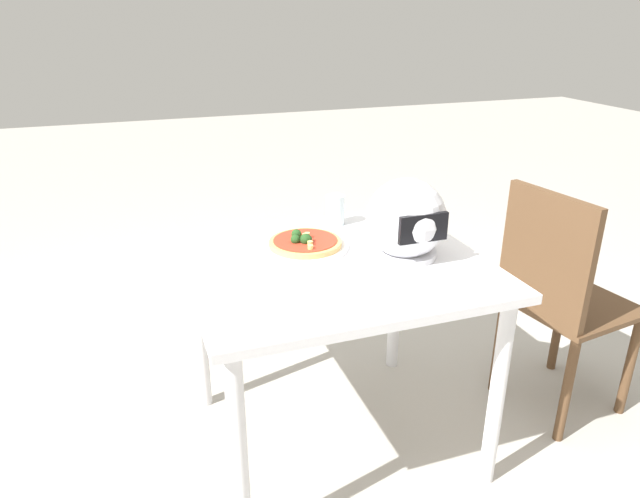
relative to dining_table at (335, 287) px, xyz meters
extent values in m
plane|color=#B2ADA3|center=(0.00, 0.00, -0.62)|extent=(14.00, 14.00, 0.00)
cube|color=white|center=(0.00, 0.00, 0.08)|extent=(0.95, 0.84, 0.03)
cylinder|color=white|center=(-0.41, -0.36, -0.28)|extent=(0.05, 0.05, 0.69)
cylinder|color=white|center=(0.41, -0.36, -0.28)|extent=(0.05, 0.05, 0.69)
cylinder|color=white|center=(-0.41, 0.36, -0.28)|extent=(0.05, 0.05, 0.69)
cylinder|color=white|center=(0.41, 0.36, -0.28)|extent=(0.05, 0.05, 0.69)
cylinder|color=white|center=(0.06, -0.13, 0.10)|extent=(0.29, 0.29, 0.01)
cylinder|color=tan|center=(0.06, -0.13, 0.12)|extent=(0.25, 0.25, 0.02)
cylinder|color=red|center=(0.06, -0.13, 0.13)|extent=(0.22, 0.22, 0.00)
sphere|color=#234C1E|center=(0.08, -0.16, 0.14)|extent=(0.04, 0.04, 0.04)
sphere|color=#234C1E|center=(0.10, -0.12, 0.14)|extent=(0.03, 0.03, 0.03)
sphere|color=#234C1E|center=(0.06, -0.10, 0.14)|extent=(0.04, 0.04, 0.04)
sphere|color=#234C1E|center=(0.07, -0.10, 0.14)|extent=(0.04, 0.04, 0.04)
cylinder|color=#E0D172|center=(0.06, -0.08, 0.13)|extent=(0.03, 0.03, 0.01)
cylinder|color=#E0D172|center=(0.05, -0.14, 0.14)|extent=(0.03, 0.03, 0.02)
cylinder|color=#E0D172|center=(0.05, -0.15, 0.13)|extent=(0.02, 0.02, 0.01)
cylinder|color=#E0D172|center=(0.07, -0.05, 0.13)|extent=(0.03, 0.03, 0.01)
sphere|color=silver|center=(-0.23, 0.03, 0.22)|extent=(0.26, 0.26, 0.26)
cylinder|color=silver|center=(-0.23, 0.03, 0.10)|extent=(0.21, 0.21, 0.02)
cube|color=black|center=(-0.23, 0.15, 0.23)|extent=(0.16, 0.02, 0.09)
cylinder|color=silver|center=(-0.12, -0.32, 0.15)|extent=(0.07, 0.07, 0.11)
cube|color=brown|center=(-0.92, 0.09, -0.18)|extent=(0.45, 0.45, 0.02)
cube|color=brown|center=(-0.74, 0.11, 0.05)|extent=(0.08, 0.38, 0.45)
cylinder|color=brown|center=(-1.07, -0.11, -0.41)|extent=(0.04, 0.04, 0.43)
cylinder|color=brown|center=(-1.12, 0.23, -0.41)|extent=(0.04, 0.04, 0.43)
cylinder|color=brown|center=(-0.73, -0.06, -0.41)|extent=(0.04, 0.04, 0.43)
cylinder|color=brown|center=(-0.78, 0.28, -0.41)|extent=(0.04, 0.04, 0.43)
camera|label=1|loc=(0.61, 1.60, 0.85)|focal=32.53mm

